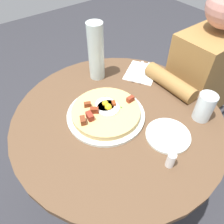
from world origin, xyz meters
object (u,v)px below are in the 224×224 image
Objects in this scene: person_seated at (194,100)px; water_bottle at (96,52)px; bread_plate at (168,135)px; water_glass at (205,107)px; salt_shaker at (171,160)px; dining_table at (117,141)px; breakfast_pizza at (106,111)px; fork at (138,71)px; pizza_plate at (106,115)px; knife at (145,72)px.

person_seated is 4.32× the size of water_bottle.
bread_plate is 0.18m from water_glass.
water_glass reaches higher than salt_shaker.
breakfast_pizza is (0.04, -0.03, 0.20)m from dining_table.
person_seated is 6.31× the size of fork.
breakfast_pizza is (0.61, -0.04, 0.26)m from person_seated.
pizza_plate is at bearing 118.71° from breakfast_pizza.
knife reaches higher than dining_table.
pizza_plate reaches higher than knife.
breakfast_pizza is 0.34m from knife.
bread_plate is 1.42× the size of water_glass.
pizza_plate is (0.61, -0.04, 0.24)m from person_seated.
fork is at bearing -90.00° from knife.
breakfast_pizza is at bearing -38.94° from water_glass.
water_bottle is (0.17, -0.47, 0.07)m from water_glass.
person_seated reaches higher than breakfast_pizza.
fork is at bearing -116.63° from bread_plate.
water_bottle is at bearing -59.56° from fork.
breakfast_pizza reaches higher than knife.
breakfast_pizza and salt_shaker have the same top height.
person_seated is 6.91× the size of bread_plate.
fork is 0.24m from water_bottle.
water_bottle is at bearing -117.61° from pizza_plate.
bread_plate is at bearing 27.49° from knife.
dining_table is 0.36m from knife.
dining_table is 0.21m from breakfast_pizza.
fork is at bearing 151.83° from water_bottle.
water_bottle reaches higher than fork.
salt_shaker is (0.26, 0.07, -0.03)m from water_glass.
knife is (-0.20, -0.33, 0.00)m from bread_plate.
water_bottle is at bearing -64.04° from knife.
breakfast_pizza is 2.35× the size of water_glass.
salt_shaker is (-0.03, 0.31, 0.02)m from pizza_plate.
breakfast_pizza is 4.54× the size of salt_shaker.
fork is 0.38m from water_glass.
water_bottle reaches higher than breakfast_pizza.
water_glass reaches higher than fork.
fork is (-0.18, -0.36, 0.00)m from bread_plate.
pizza_plate reaches higher than dining_table.
water_glass reaches higher than knife.
person_seated is 3.66× the size of pizza_plate.
person_seated is at bearing 118.44° from fork.
water_bottle is (-0.12, -0.24, 0.11)m from breakfast_pizza.
knife is (0.29, -0.15, 0.24)m from person_seated.
breakfast_pizza reaches higher than bread_plate.
breakfast_pizza is 1.03× the size of water_bottle.
breakfast_pizza is 1.65× the size of bread_plate.
water_bottle reaches higher than water_glass.
pizza_plate is 1.72× the size of fork.
knife is 0.51m from salt_shaker.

